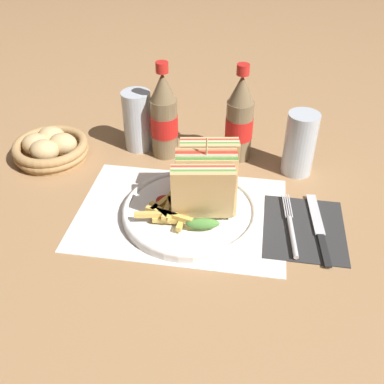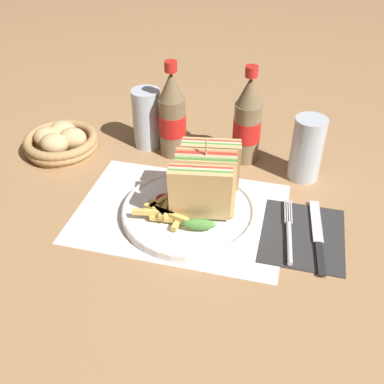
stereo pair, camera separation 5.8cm
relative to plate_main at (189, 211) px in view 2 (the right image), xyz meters
name	(u,v)px [view 2 (the right image)]	position (x,y,z in m)	size (l,w,h in m)	color
ground_plane	(180,215)	(-0.02, -0.01, -0.01)	(4.00, 4.00, 0.00)	#9E754C
placemat	(181,212)	(-0.02, 0.00, -0.01)	(0.39, 0.27, 0.00)	silver
plate_main	(189,211)	(0.00, 0.00, 0.00)	(0.26, 0.26, 0.02)	white
club_sandwich	(206,181)	(0.03, 0.02, 0.06)	(0.12, 0.18, 0.15)	tan
fries_pile	(167,207)	(-0.04, -0.02, 0.02)	(0.11, 0.11, 0.02)	#E0B756
ketchup_blob	(165,199)	(-0.05, 0.00, 0.02)	(0.04, 0.03, 0.01)	maroon
napkin	(303,234)	(0.21, 0.00, -0.01)	(0.15, 0.18, 0.00)	#2D2D2D
fork	(289,236)	(0.19, -0.02, 0.00)	(0.03, 0.17, 0.01)	silver
knife	(318,236)	(0.24, -0.01, 0.00)	(0.03, 0.19, 0.00)	black
coke_bottle_near	(172,116)	(-0.09, 0.21, 0.08)	(0.06, 0.06, 0.21)	#7A6647
coke_bottle_far	(247,122)	(0.07, 0.22, 0.08)	(0.06, 0.06, 0.21)	#7A6647
glass_near	(306,153)	(0.20, 0.18, 0.05)	(0.06, 0.06, 0.14)	silver
glass_far	(147,119)	(-0.16, 0.23, 0.06)	(0.06, 0.06, 0.14)	silver
bread_basket	(61,141)	(-0.34, 0.15, 0.02)	(0.17, 0.17, 0.06)	#AD8451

